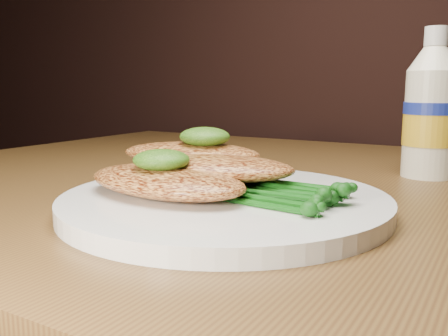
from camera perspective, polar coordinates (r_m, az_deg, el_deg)
The scene contains 8 objects.
plate at distance 0.45m, azimuth 0.09°, elevation -4.01°, with size 0.30×0.30×0.02m, color white.
chicken_front at distance 0.44m, azimuth -6.80°, elevation -1.53°, with size 0.16×0.09×0.03m, color #C6823F.
chicken_mid at distance 0.46m, azimuth -1.52°, elevation 0.06°, with size 0.16×0.08×0.02m, color #C6823F.
chicken_back at distance 0.51m, azimuth -3.87°, elevation 1.70°, with size 0.15×0.07×0.02m, color #C6823F.
pesto_front at distance 0.43m, azimuth -7.28°, elevation 0.94°, with size 0.05×0.05×0.02m, color #103708.
pesto_back at distance 0.50m, azimuth -2.26°, elevation 3.65°, with size 0.05×0.05×0.02m, color #103708.
broccolini_bundle at distance 0.42m, azimuth 6.61°, elevation -2.24°, with size 0.14×0.11×0.02m, color #114D10, non-canonical shape.
mayo_bottle at distance 0.65m, azimuth 22.93°, elevation 6.92°, with size 0.06×0.06×0.18m, color #EDE7C9, non-canonical shape.
Camera 1 is at (0.17, 0.51, 0.86)m, focal length 39.41 mm.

